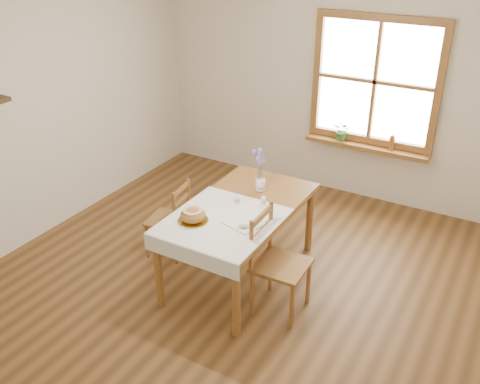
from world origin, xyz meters
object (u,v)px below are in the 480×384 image
at_px(bread_plate, 193,221).
at_px(chair_left, 168,219).
at_px(chair_right, 281,264).
at_px(flower_vase, 260,186).
at_px(dining_table, 240,215).

bearing_deg(bread_plate, chair_left, 145.58).
relative_size(chair_left, chair_right, 0.86).
bearing_deg(chair_right, chair_left, 78.85).
distance_m(chair_right, bread_plate, 0.84).
bearing_deg(flower_vase, chair_left, -154.33).
relative_size(chair_left, flower_vase, 7.56).
relative_size(dining_table, bread_plate, 6.27).
bearing_deg(chair_left, chair_right, 71.47).
bearing_deg(flower_vase, bread_plate, -104.83).
height_order(dining_table, bread_plate, bread_plate).
distance_m(dining_table, chair_left, 0.87).
relative_size(chair_right, bread_plate, 3.65).
relative_size(bread_plate, flower_vase, 2.41).
height_order(chair_right, bread_plate, chair_right).
bearing_deg(flower_vase, dining_table, -91.18).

